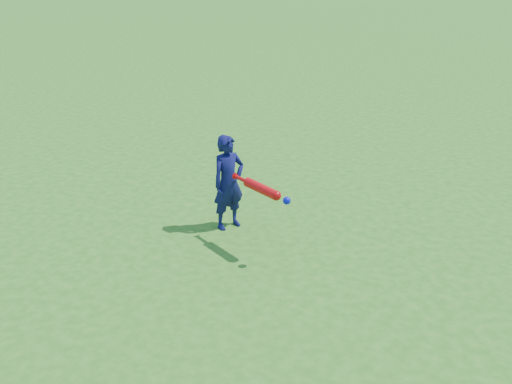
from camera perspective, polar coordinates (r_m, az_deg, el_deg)
ground at (r=6.84m, az=2.17°, el=-2.88°), size 80.00×80.00×0.00m
child at (r=6.48m, az=-2.77°, el=0.96°), size 0.38×0.47×1.11m
bat_swing at (r=5.87m, az=0.79°, el=0.23°), size 0.88×0.31×0.10m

